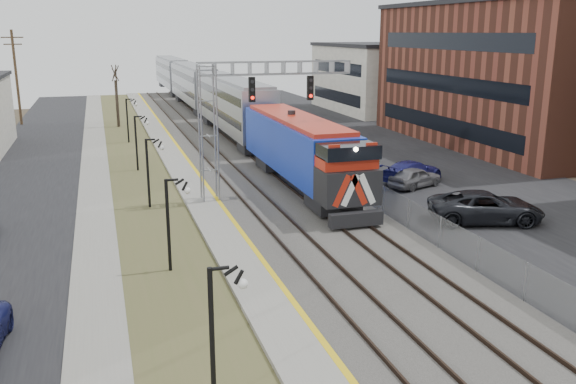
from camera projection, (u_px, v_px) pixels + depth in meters
name	position (u px, v px, depth m)	size (l,w,h in m)	color
street_west	(22.00, 188.00, 39.17)	(7.00, 120.00, 0.04)	black
sidewalk	(95.00, 183.00, 40.46)	(2.00, 120.00, 0.08)	gray
grass_median	(141.00, 180.00, 41.32)	(4.00, 120.00, 0.06)	#4C4F2A
platform	(185.00, 176.00, 42.16)	(2.00, 120.00, 0.24)	gray
ballast_bed	(255.00, 171.00, 43.60)	(8.00, 120.00, 0.20)	#595651
parking_lot	(406.00, 162.00, 47.06)	(16.00, 120.00, 0.04)	black
platform_edge	(198.00, 173.00, 42.38)	(0.24, 120.00, 0.01)	gold
track_near	(228.00, 171.00, 42.98)	(1.58, 120.00, 0.15)	#2D2119
track_far	(275.00, 167.00, 43.98)	(1.58, 120.00, 0.15)	#2D2119
train	(204.00, 92.00, 70.89)	(3.00, 85.85, 5.33)	#1532AE
signal_gantry	(237.00, 107.00, 34.93)	(9.00, 1.07, 8.15)	gray
lampposts	(167.00, 224.00, 25.38)	(0.14, 62.14, 4.00)	black
fence	(311.00, 158.00, 44.62)	(0.04, 120.00, 1.60)	gray
bare_trees	(5.00, 138.00, 41.77)	(12.30, 42.30, 5.95)	#382D23
car_lot_c	(486.00, 208.00, 31.97)	(2.71, 5.89, 1.64)	black
car_lot_d	(412.00, 172.00, 40.68)	(1.98, 4.87, 1.41)	navy
car_lot_e	(415.00, 178.00, 39.19)	(1.58, 3.93, 1.34)	slate
car_lot_f	(349.00, 159.00, 44.73)	(1.53, 4.38, 1.44)	#0D4516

